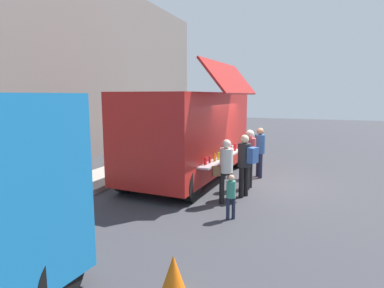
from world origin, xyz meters
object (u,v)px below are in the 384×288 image
trash_bin (175,145)px  customer_mid_with_backpack (245,159)px  food_truck_main (190,132)px  child_near_queue (231,193)px  traffic_cone_orange (173,273)px  customer_rear_waiting (226,166)px  customer_extra_browsing (260,148)px  customer_front_ordering (249,154)px

trash_bin → customer_mid_with_backpack: size_ratio=0.50×
food_truck_main → customer_mid_with_backpack: food_truck_main is taller
child_near_queue → food_truck_main: bearing=-0.3°
food_truck_main → traffic_cone_orange: bearing=-158.0°
customer_rear_waiting → customer_extra_browsing: (3.01, -0.38, 0.02)m
food_truck_main → trash_bin: bearing=33.3°
customer_rear_waiting → child_near_queue: (-1.00, -0.40, -0.38)m
customer_rear_waiting → child_near_queue: 1.14m
trash_bin → customer_front_ordering: (-4.49, -4.43, 0.63)m
traffic_cone_orange → trash_bin: bearing=23.9°
customer_front_ordering → child_near_queue: 2.60m
traffic_cone_orange → customer_rear_waiting: customer_rear_waiting is taller
customer_extra_browsing → child_near_queue: bearing=60.9°
food_truck_main → customer_mid_with_backpack: size_ratio=3.45×
traffic_cone_orange → customer_mid_with_backpack: 4.69m
customer_mid_with_backpack → customer_rear_waiting: customer_mid_with_backpack is taller
customer_rear_waiting → customer_extra_browsing: 3.04m
food_truck_main → customer_extra_browsing: 2.43m
food_truck_main → customer_extra_browsing: (0.92, -2.17, -0.56)m
customer_front_ordering → customer_mid_with_backpack: 0.86m
customer_rear_waiting → customer_mid_with_backpack: bearing=-63.0°
food_truck_main → child_near_queue: (-3.09, -2.19, -0.95)m
trash_bin → customer_extra_browsing: (-3.03, -4.50, 0.58)m
traffic_cone_orange → trash_bin: (9.97, 4.42, 0.16)m
trash_bin → customer_front_ordering: size_ratio=0.49×
customer_rear_waiting → customer_extra_browsing: customer_extra_browsing is taller
customer_extra_browsing → child_near_queue: customer_extra_browsing is taller
trash_bin → customer_front_ordering: customer_front_ordering is taller
food_truck_main → customer_rear_waiting: bearing=-136.5°
child_near_queue → customer_front_ordering: bearing=-33.6°
food_truck_main → trash_bin: 4.72m
customer_mid_with_backpack → customer_extra_browsing: (2.31, -0.01, -0.04)m
trash_bin → customer_front_ordering: bearing=-135.4°
food_truck_main → trash_bin: (3.95, 2.32, -1.14)m
customer_mid_with_backpack → customer_extra_browsing: bearing=-68.0°
traffic_cone_orange → child_near_queue: size_ratio=0.53×
traffic_cone_orange → trash_bin: size_ratio=0.63×
traffic_cone_orange → child_near_queue: (2.93, -0.10, 0.34)m
traffic_cone_orange → customer_front_ordering: bearing=-0.1°
trash_bin → child_near_queue: 8.37m
traffic_cone_orange → customer_extra_browsing: 6.98m
trash_bin → child_near_queue: (-7.04, -4.52, 0.18)m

